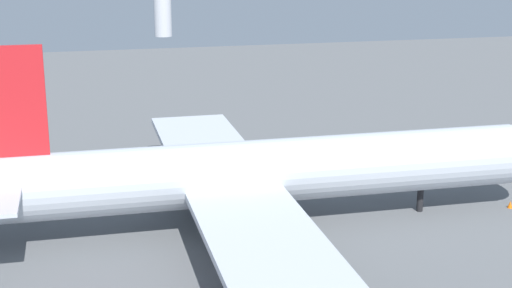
% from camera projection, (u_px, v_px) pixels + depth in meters
% --- Properties ---
extents(ground_plane, '(256.11, 256.11, 0.00)m').
position_uv_depth(ground_plane, '(256.00, 225.00, 80.38)').
color(ground_plane, slate).
extents(cargo_airplane, '(64.03, 57.17, 19.73)m').
position_uv_depth(cargo_airplane, '(254.00, 173.00, 78.79)').
color(cargo_airplane, silver).
rests_on(cargo_airplane, ground_plane).
extents(pushback_tractor, '(3.75, 5.30, 2.27)m').
position_uv_depth(pushback_tractor, '(138.00, 170.00, 95.07)').
color(pushback_tractor, '#333338').
rests_on(pushback_tractor, ground_plane).
extents(safety_cone_nose, '(0.56, 0.56, 0.81)m').
position_uv_depth(safety_cone_nose, '(510.00, 204.00, 85.34)').
color(safety_cone_nose, orange).
rests_on(safety_cone_nose, ground_plane).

